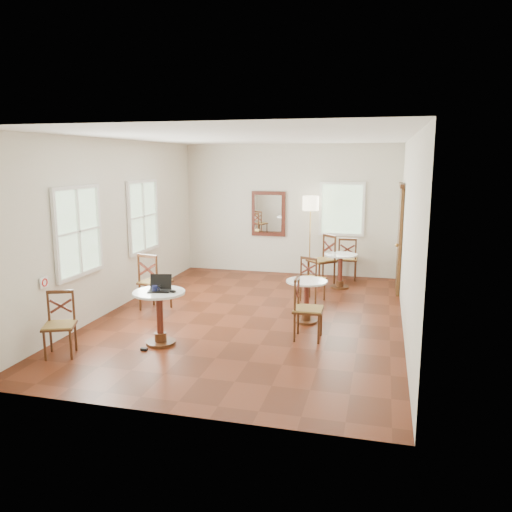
{
  "coord_description": "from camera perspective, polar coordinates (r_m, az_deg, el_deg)",
  "views": [
    {
      "loc": [
        2.11,
        -8.05,
        2.64
      ],
      "look_at": [
        0.0,
        0.3,
        1.0
      ],
      "focal_mm": 35.44,
      "sensor_mm": 36.0,
      "label": 1
    }
  ],
  "objects": [
    {
      "name": "chair_back_a",
      "position": [
        11.46,
        10.28,
        -0.28
      ],
      "size": [
        0.45,
        0.45,
        0.96
      ],
      "rotation": [
        0.0,
        0.0,
        3.16
      ],
      "color": "#452411",
      "rests_on": "ground"
    },
    {
      "name": "chair_near_b",
      "position": [
        7.44,
        -21.27,
        -7.2
      ],
      "size": [
        0.53,
        0.53,
        0.88
      ],
      "rotation": [
        0.0,
        0.0,
        0.4
      ],
      "color": "#452411",
      "rests_on": "ground"
    },
    {
      "name": "cafe_table_back",
      "position": [
        10.67,
        9.5,
        -1.23
      ],
      "size": [
        0.68,
        0.68,
        0.72
      ],
      "color": "#452411",
      "rests_on": "ground"
    },
    {
      "name": "laptop",
      "position": [
        7.41,
        -10.77,
        -3.43
      ],
      "size": [
        0.36,
        0.32,
        0.22
      ],
      "rotation": [
        0.0,
        0.0,
        0.22
      ],
      "color": "black",
      "rests_on": "cafe_table_near"
    },
    {
      "name": "mouse",
      "position": [
        7.27,
        -9.36,
        -3.95
      ],
      "size": [
        0.12,
        0.09,
        0.04
      ],
      "primitive_type": "ellipsoid",
      "rotation": [
        0.0,
        0.0,
        -0.32
      ],
      "color": "black",
      "rests_on": "cafe_table_near"
    },
    {
      "name": "water_glass",
      "position": [
        7.36,
        -10.86,
        -3.57
      ],
      "size": [
        0.06,
        0.06,
        0.1
      ],
      "primitive_type": "cylinder",
      "color": "white",
      "rests_on": "cafe_table_near"
    },
    {
      "name": "chair_near_a",
      "position": [
        9.17,
        -11.43,
        -2.85
      ],
      "size": [
        0.57,
        0.57,
        1.03
      ],
      "rotation": [
        0.0,
        0.0,
        2.93
      ],
      "color": "#452411",
      "rests_on": "ground"
    },
    {
      "name": "floor_lamp",
      "position": [
        11.36,
        6.17,
        5.32
      ],
      "size": [
        0.36,
        0.36,
        1.85
      ],
      "color": "#BF8C3F",
      "rests_on": "ground"
    },
    {
      "name": "room_shell",
      "position": [
        8.64,
        -0.43,
        5.79
      ],
      "size": [
        5.02,
        7.02,
        3.01
      ],
      "color": "silver",
      "rests_on": "ground"
    },
    {
      "name": "chair_back_b",
      "position": [
        10.94,
        7.52,
        -0.43
      ],
      "size": [
        0.69,
        0.69,
        1.07
      ],
      "rotation": [
        0.0,
        0.0,
        -0.81
      ],
      "color": "#452411",
      "rests_on": "ground"
    },
    {
      "name": "power_adapter",
      "position": [
        7.4,
        -12.53,
        -10.24
      ],
      "size": [
        0.09,
        0.06,
        0.04
      ],
      "primitive_type": "cube",
      "color": "black",
      "rests_on": "ground"
    },
    {
      "name": "chair_mid_b",
      "position": [
        7.58,
        5.73,
        -5.93
      ],
      "size": [
        0.44,
        0.44,
        0.94
      ],
      "rotation": [
        0.0,
        0.0,
        1.59
      ],
      "color": "#452411",
      "rests_on": "ground"
    },
    {
      "name": "chair_mid_a",
      "position": [
        9.61,
        6.36,
        -2.57
      ],
      "size": [
        0.53,
        0.53,
        0.87
      ],
      "rotation": [
        0.0,
        0.0,
        2.74
      ],
      "color": "#452411",
      "rests_on": "ground"
    },
    {
      "name": "navy_mug",
      "position": [
        7.34,
        -11.34,
        -3.65
      ],
      "size": [
        0.12,
        0.08,
        0.09
      ],
      "color": "#101438",
      "rests_on": "cafe_table_near"
    },
    {
      "name": "cafe_table_near",
      "position": [
        7.46,
        -10.82,
        -6.18
      ],
      "size": [
        0.75,
        0.75,
        0.79
      ],
      "color": "#452411",
      "rests_on": "ground"
    },
    {
      "name": "cafe_table_mid",
      "position": [
        8.35,
        5.71,
        -4.56
      ],
      "size": [
        0.67,
        0.67,
        0.71
      ],
      "color": "#452411",
      "rests_on": "ground"
    },
    {
      "name": "ground",
      "position": [
        8.73,
        -0.49,
        -6.82
      ],
      "size": [
        7.0,
        7.0,
        0.0
      ],
      "primitive_type": "plane",
      "color": "#55200E",
      "rests_on": "ground"
    }
  ]
}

